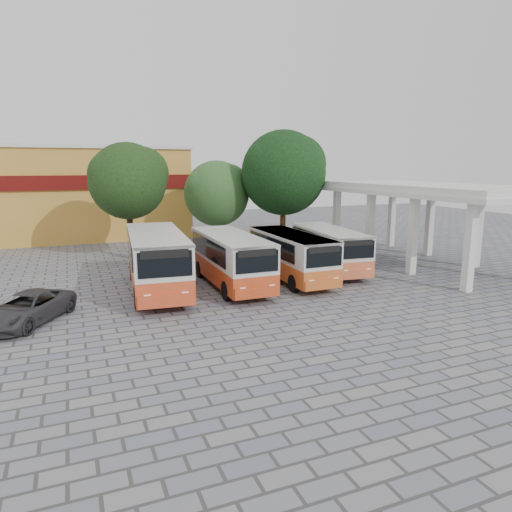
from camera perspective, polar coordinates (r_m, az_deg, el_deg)
name	(u,v)px	position (r m, az deg, el deg)	size (l,w,h in m)	color
ground	(314,295)	(23.96, 7.21, -4.82)	(90.00, 90.00, 0.00)	slate
terminal_shelter	(425,191)	(32.54, 20.34, 7.59)	(6.80, 15.80, 5.40)	silver
shophouse_block	(74,192)	(46.07, -21.83, 7.43)	(20.40, 10.40, 8.30)	gold
bus_far_left	(157,258)	(24.55, -12.31, -0.20)	(3.43, 8.99, 3.17)	#CD401C
bus_centre_left	(231,257)	(25.13, -3.19, -0.08)	(2.55, 8.02, 2.88)	#C33C14
bus_centre_right	(291,253)	(26.57, 4.38, 0.34)	(2.37, 7.60, 2.74)	#C8561D
bus_far_right	(329,247)	(29.13, 9.13, 1.15)	(3.08, 7.68, 2.69)	#CC5A33
tree_left	(128,179)	(33.63, -15.65, 9.31)	(5.64, 5.37, 8.21)	#302015
tree_middle	(217,191)	(38.23, -4.84, 8.05)	(5.67, 5.40, 7.01)	#3C2C1A
tree_right	(284,170)	(37.08, 3.55, 10.68)	(7.09, 6.75, 9.39)	#4B2F16
parked_car	(27,308)	(21.74, -26.73, -5.87)	(2.15, 4.67, 1.30)	#313134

